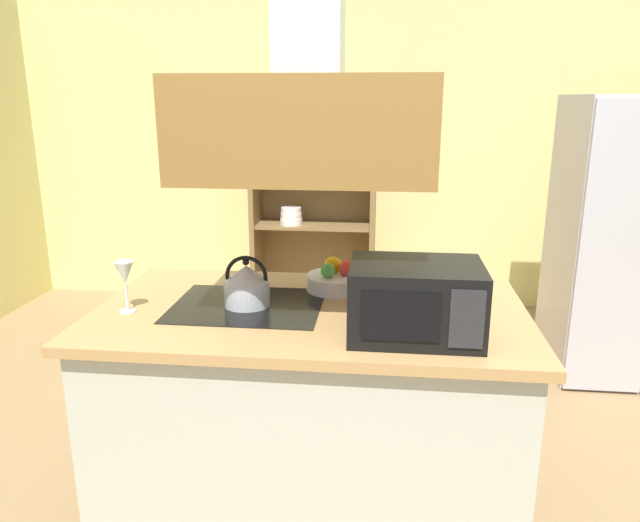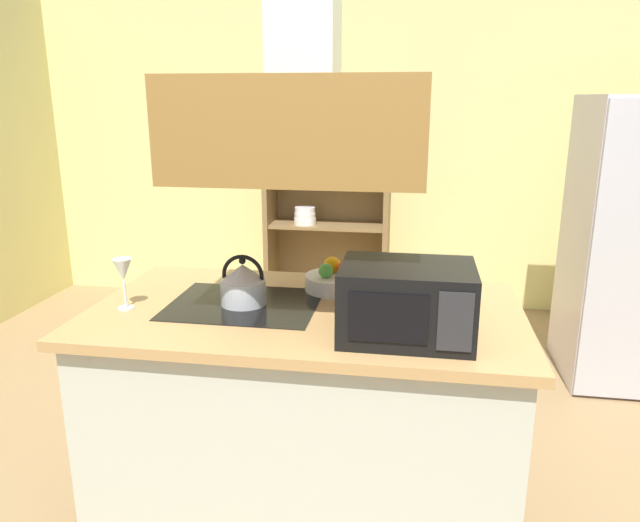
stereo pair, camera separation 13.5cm
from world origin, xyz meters
TOP-DOWN VIEW (x-y plane):
  - wall_back at (0.00, 3.00)m, footprint 6.00×0.12m
  - kitchen_island at (-0.18, 0.23)m, footprint 1.72×0.97m
  - range_hood at (-0.18, 0.23)m, footprint 0.90×0.70m
  - dish_cabinet at (-0.48, 2.78)m, footprint 1.00×0.40m
  - kettle at (-0.44, 0.23)m, footprint 0.18×0.18m
  - cutting_board at (0.26, 0.50)m, footprint 0.37×0.28m
  - microwave at (0.22, -0.00)m, footprint 0.46×0.35m
  - wine_glass_on_counter at (-0.89, 0.11)m, footprint 0.08×0.08m
  - fruit_bowl at (-0.10, 0.47)m, footprint 0.25×0.25m

SIDE VIEW (x-z plane):
  - kitchen_island at x=-0.18m, z-range 0.00..0.90m
  - dish_cabinet at x=-0.48m, z-range -0.10..1.66m
  - cutting_board at x=0.26m, z-range 0.90..0.92m
  - fruit_bowl at x=-0.10m, z-range 0.88..1.02m
  - kettle at x=-0.44m, z-range 0.88..1.09m
  - microwave at x=0.22m, z-range 0.90..1.16m
  - wine_glass_on_counter at x=-0.89m, z-range 0.95..1.16m
  - wall_back at x=0.00m, z-range 0.00..2.70m
  - range_hood at x=-0.18m, z-range 1.09..2.36m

